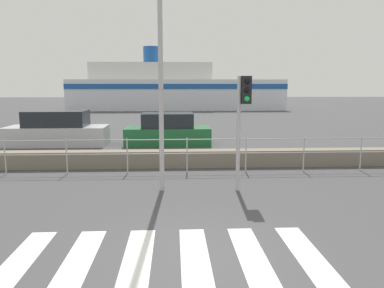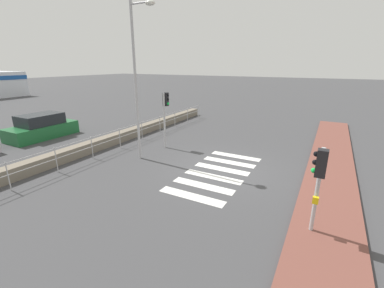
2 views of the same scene
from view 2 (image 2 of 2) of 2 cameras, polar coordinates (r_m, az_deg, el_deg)
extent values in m
plane|color=#424244|center=(11.18, 6.77, -5.37)|extent=(160.00, 160.00, 0.00)
cube|color=brown|center=(10.53, 28.19, -8.61)|extent=(24.00, 1.80, 0.12)
cube|color=silver|center=(8.90, -0.10, -11.54)|extent=(0.45, 2.40, 0.01)
cube|color=silver|center=(9.61, 2.50, -9.24)|extent=(0.45, 2.40, 0.01)
cube|color=silver|center=(10.34, 4.71, -7.24)|extent=(0.45, 2.40, 0.01)
cube|color=silver|center=(11.11, 6.60, -5.51)|extent=(0.45, 2.40, 0.01)
cube|color=silver|center=(11.89, 8.24, -4.00)|extent=(0.45, 2.40, 0.01)
cube|color=silver|center=(12.69, 9.67, -2.67)|extent=(0.45, 2.40, 0.01)
cube|color=slate|center=(14.76, -18.12, 0.67)|extent=(20.28, 0.55, 0.55)
cylinder|color=#B2B2B5|center=(13.95, -15.91, 3.18)|extent=(18.25, 0.03, 0.03)
cylinder|color=#B2B2B5|center=(14.06, -15.77, 1.46)|extent=(18.25, 0.03, 0.03)
cylinder|color=#B2B2B5|center=(11.08, -35.67, -5.89)|extent=(0.04, 0.04, 1.09)
cylinder|color=#B2B2B5|center=(11.88, -27.93, -3.17)|extent=(0.04, 0.04, 1.09)
cylinder|color=#B2B2B5|center=(12.90, -21.32, -0.78)|extent=(0.04, 0.04, 1.09)
cylinder|color=#B2B2B5|center=(14.08, -15.75, 1.25)|extent=(0.04, 0.04, 1.09)
cylinder|color=#B2B2B5|center=(15.38, -11.07, 2.94)|extent=(0.04, 0.04, 1.09)
cylinder|color=#B2B2B5|center=(16.78, -7.14, 4.34)|extent=(0.04, 0.04, 1.09)
cylinder|color=#B2B2B5|center=(18.26, -3.83, 5.50)|extent=(0.04, 0.04, 1.09)
cylinder|color=#B2B2B5|center=(19.80, -1.00, 6.48)|extent=(0.04, 0.04, 1.09)
cylinder|color=#B2B2B5|center=(21.38, 1.42, 7.29)|extent=(0.04, 0.04, 1.09)
cylinder|color=#B2B2B5|center=(7.29, 25.96, -9.76)|extent=(0.10, 0.10, 2.40)
cube|color=black|center=(6.80, 26.83, -3.86)|extent=(0.24, 0.24, 0.68)
sphere|color=black|center=(6.73, 25.89, -2.01)|extent=(0.13, 0.13, 0.13)
sphere|color=black|center=(6.80, 25.66, -3.69)|extent=(0.13, 0.13, 0.13)
sphere|color=#19D84C|center=(6.87, 25.43, -5.33)|extent=(0.13, 0.13, 0.13)
cube|color=yellow|center=(7.25, 25.74, -11.20)|extent=(0.10, 0.14, 0.18)
cylinder|color=#B2B2B5|center=(13.49, -6.14, 5.09)|extent=(0.10, 0.10, 2.90)
cube|color=black|center=(13.44, -5.88, 9.86)|extent=(0.24, 0.24, 0.68)
sphere|color=black|center=(13.34, -5.40, 10.73)|extent=(0.13, 0.13, 0.13)
sphere|color=black|center=(13.36, -5.37, 9.83)|extent=(0.13, 0.13, 0.13)
sphere|color=#19D84C|center=(13.39, -5.35, 8.94)|extent=(0.13, 0.13, 0.13)
cylinder|color=#B2B2B5|center=(11.77, -12.38, 12.44)|extent=(0.12, 0.12, 6.74)
cylinder|color=#B2B2B5|center=(11.64, -11.48, 28.39)|extent=(0.07, 0.97, 0.07)
ellipsoid|color=silver|center=(11.34, -9.30, 28.54)|extent=(0.32, 0.42, 0.19)
cube|color=#1E6633|center=(18.08, -30.31, 2.52)|extent=(3.83, 1.79, 0.79)
cube|color=#1E2328|center=(17.94, -30.65, 4.72)|extent=(2.30, 1.58, 0.64)
camera|label=1|loc=(9.52, 38.51, 3.73)|focal=35.00mm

